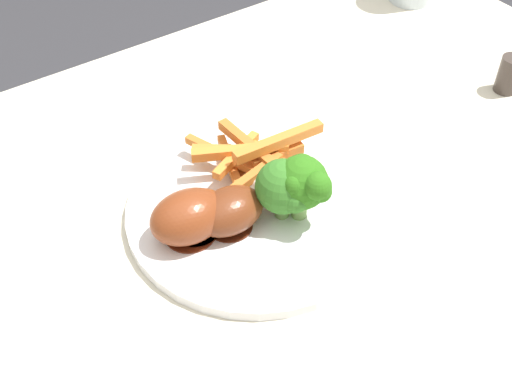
{
  "coord_description": "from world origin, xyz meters",
  "views": [
    {
      "loc": [
        -0.34,
        -0.41,
        1.24
      ],
      "look_at": [
        -0.07,
        -0.01,
        0.78
      ],
      "focal_mm": 45.62,
      "sensor_mm": 36.0,
      "label": 1
    }
  ],
  "objects": [
    {
      "name": "dining_table",
      "position": [
        0.0,
        0.0,
        0.62
      ],
      "size": [
        1.03,
        0.72,
        0.74
      ],
      "color": "silver",
      "rests_on": "ground_plane"
    },
    {
      "name": "dinner_plate",
      "position": [
        -0.07,
        -0.01,
        0.75
      ],
      "size": [
        0.27,
        0.27,
        0.01
      ],
      "primitive_type": "cylinder",
      "color": "white",
      "rests_on": "dining_table"
    },
    {
      "name": "broccoli_floret_front",
      "position": [
        -0.05,
        -0.04,
        0.8
      ],
      "size": [
        0.06,
        0.06,
        0.07
      ],
      "color": "#76A854",
      "rests_on": "dinner_plate"
    },
    {
      "name": "broccoli_floret_middle",
      "position": [
        -0.04,
        -0.05,
        0.8
      ],
      "size": [
        0.06,
        0.06,
        0.07
      ],
      "color": "#80AC5B",
      "rests_on": "dinner_plate"
    },
    {
      "name": "carrot_fries_pile",
      "position": [
        -0.04,
        0.03,
        0.78
      ],
      "size": [
        0.16,
        0.12,
        0.05
      ],
      "color": "orange",
      "rests_on": "dinner_plate"
    },
    {
      "name": "chicken_drumstick_near",
      "position": [
        -0.14,
        -0.01,
        0.78
      ],
      "size": [
        0.13,
        0.07,
        0.05
      ],
      "color": "#5C2210",
      "rests_on": "dinner_plate"
    },
    {
      "name": "chicken_drumstick_far",
      "position": [
        -0.1,
        -0.02,
        0.78
      ],
      "size": [
        0.12,
        0.06,
        0.04
      ],
      "color": "#4C1E0F",
      "rests_on": "dinner_plate"
    },
    {
      "name": "chicken_drumstick_extra",
      "position": [
        -0.13,
        -0.01,
        0.78
      ],
      "size": [
        0.12,
        0.06,
        0.05
      ],
      "color": "#632409",
      "rests_on": "dinner_plate"
    },
    {
      "name": "pepper_shaker",
      "position": [
        0.33,
        -0.02,
        0.77
      ],
      "size": [
        0.03,
        0.03,
        0.05
      ],
      "primitive_type": "cylinder",
      "color": "#423833",
      "rests_on": "dining_table"
    }
  ]
}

